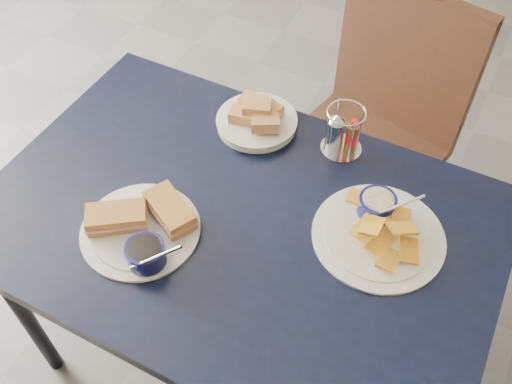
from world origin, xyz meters
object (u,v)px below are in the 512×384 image
at_px(chair_far, 373,118).
at_px(condiment_caddy, 342,133).
at_px(dining_table, 238,233).
at_px(bread_basket, 257,118).
at_px(sandwich_plate, 143,227).
at_px(plantain_plate, 379,226).

bearing_deg(chair_far, condiment_caddy, -90.10).
height_order(dining_table, bread_basket, bread_basket).
xyz_separation_m(dining_table, bread_basket, (-0.10, 0.31, 0.09)).
relative_size(dining_table, chair_far, 1.27).
bearing_deg(sandwich_plate, plantain_plate, 27.62).
relative_size(sandwich_plate, bread_basket, 1.39).
distance_m(sandwich_plate, bread_basket, 0.45).
bearing_deg(sandwich_plate, chair_far, 69.55).
distance_m(chair_far, sandwich_plate, 0.91).
relative_size(bread_basket, condiment_caddy, 1.63).
height_order(plantain_plate, bread_basket, plantain_plate).
distance_m(dining_table, plantain_plate, 0.35).
bearing_deg(condiment_caddy, chair_far, 89.90).
height_order(sandwich_plate, plantain_plate, same).
bearing_deg(chair_far, plantain_plate, -72.39).
relative_size(dining_table, bread_basket, 5.63).
bearing_deg(condiment_caddy, plantain_plate, -49.54).
distance_m(plantain_plate, condiment_caddy, 0.28).
xyz_separation_m(plantain_plate, bread_basket, (-0.42, 0.19, 0.01)).
bearing_deg(bread_basket, plantain_plate, -24.58).
distance_m(dining_table, chair_far, 0.71).
xyz_separation_m(chair_far, sandwich_plate, (-0.31, -0.83, 0.21)).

